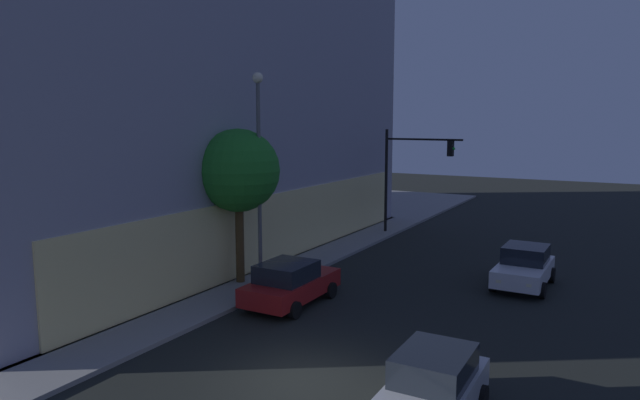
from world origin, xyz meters
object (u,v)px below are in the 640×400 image
at_px(traffic_light_far_corner, 409,165).
at_px(car_silver, 431,390).
at_px(street_lamp_sidewalk, 259,155).
at_px(car_white, 524,267).
at_px(car_red, 290,283).
at_px(modern_building, 89,59).
at_px(sidewalk_tree, 238,171).

height_order(traffic_light_far_corner, car_silver, traffic_light_far_corner).
distance_m(street_lamp_sidewalk, car_white, 12.13).
bearing_deg(car_red, car_silver, -127.74).
distance_m(traffic_light_far_corner, car_silver, 22.17).
bearing_deg(traffic_light_far_corner, modern_building, 119.72).
xyz_separation_m(street_lamp_sidewalk, car_silver, (-6.98, -9.69, -4.74)).
bearing_deg(traffic_light_far_corner, sidewalk_tree, 169.18).
bearing_deg(sidewalk_tree, traffic_light_far_corner, -10.82).
height_order(car_silver, car_white, car_white).
relative_size(traffic_light_far_corner, car_silver, 1.47).
distance_m(car_silver, car_red, 9.40).
height_order(sidewalk_tree, car_white, sidewalk_tree).
xyz_separation_m(traffic_light_far_corner, car_white, (-7.72, -8.07, -3.50)).
relative_size(modern_building, car_white, 6.96).
distance_m(street_lamp_sidewalk, car_red, 5.39).
xyz_separation_m(traffic_light_far_corner, car_red, (-14.58, -0.68, -3.52)).
distance_m(modern_building, sidewalk_tree, 15.54).
xyz_separation_m(sidewalk_tree, car_white, (5.72, -10.64, -4.05)).
relative_size(car_silver, car_red, 0.98).
bearing_deg(modern_building, car_silver, -114.03).
relative_size(sidewalk_tree, car_white, 1.55).
distance_m(modern_building, street_lamp_sidewalk, 16.19).
relative_size(car_red, car_white, 1.05).
xyz_separation_m(traffic_light_far_corner, sidewalk_tree, (-13.44, 2.57, 0.55)).
bearing_deg(street_lamp_sidewalk, car_white, -59.76).
bearing_deg(car_white, car_silver, -179.86).
bearing_deg(modern_building, car_white, -86.11).
height_order(sidewalk_tree, car_silver, sidewalk_tree).
xyz_separation_m(traffic_light_far_corner, car_silver, (-20.33, -8.11, -3.52)).
relative_size(traffic_light_far_corner, sidewalk_tree, 0.97).
bearing_deg(modern_building, car_red, -106.88).
bearing_deg(traffic_light_far_corner, car_white, -133.71).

